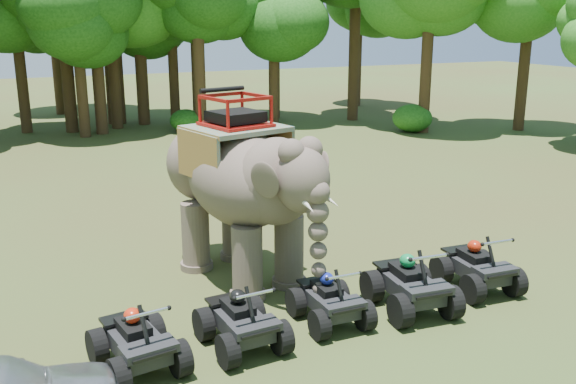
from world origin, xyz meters
name	(u,v)px	position (x,y,z in m)	size (l,w,h in m)	color
ground	(312,292)	(0.00, 0.00, 0.00)	(110.00, 110.00, 0.00)	#47381E
elephant	(240,187)	(-1.04, 1.44, 2.07)	(2.16, 4.92, 4.13)	#50433A
atv_0	(137,334)	(-3.95, -1.53, 0.63)	(1.25, 1.71, 1.27)	black
atv_1	(241,314)	(-2.13, -1.52, 0.63)	(1.23, 1.69, 1.25)	black
atv_2	(330,294)	(-0.30, -1.36, 0.59)	(1.16, 1.60, 1.18)	black
atv_3	(411,277)	(1.41, -1.52, 0.68)	(1.34, 1.84, 1.36)	black
atv_4	(478,261)	(3.28, -1.28, 0.64)	(1.27, 1.73, 1.29)	black
tree_0	(111,35)	(0.00, 22.64, 4.74)	(6.64, 6.64, 9.48)	#195114
tree_1	(198,38)	(3.66, 19.79, 4.62)	(6.46, 6.46, 9.23)	#195114
tree_2	(273,53)	(7.91, 20.43, 3.78)	(5.29, 5.29, 7.56)	#195114
tree_3	(355,31)	(12.56, 20.05, 4.85)	(6.79, 6.79, 9.71)	#195114
tree_4	(428,44)	(13.77, 15.09, 4.32)	(6.04, 6.04, 8.63)	#195114
tree_5	(526,48)	(18.63, 13.61, 4.10)	(5.74, 5.74, 8.20)	#195114
tree_30	(19,55)	(-4.36, 23.23, 3.81)	(5.33, 5.33, 7.62)	#195114
tree_32	(196,45)	(4.25, 22.25, 4.15)	(5.81, 5.81, 8.30)	#195114
tree_33	(173,53)	(3.22, 23.13, 3.72)	(5.21, 5.21, 7.44)	#195114
tree_34	(53,20)	(-2.12, 29.16, 5.42)	(7.59, 7.59, 10.85)	#195114
tree_35	(95,36)	(-0.98, 21.32, 4.70)	(6.58, 6.58, 9.40)	#195114
tree_36	(358,43)	(15.79, 25.15, 4.01)	(5.61, 5.61, 8.01)	#195114
tree_37	(116,50)	(0.47, 24.15, 3.92)	(5.49, 5.49, 7.85)	#195114
tree_39	(139,37)	(1.78, 24.59, 4.55)	(6.37, 6.37, 9.10)	#195114
tree_40	(107,28)	(0.10, 24.27, 5.06)	(7.09, 7.09, 10.13)	#195114
tree_42	(63,24)	(-2.27, 22.49, 5.26)	(7.36, 7.36, 10.51)	#195114
tree_43	(138,19)	(1.56, 23.39, 5.48)	(7.67, 7.67, 10.95)	#195114
tree_44	(79,60)	(-1.86, 20.77, 3.66)	(5.13, 5.13, 7.32)	#195114
tree_46	(275,42)	(8.84, 22.41, 4.24)	(5.93, 5.93, 8.48)	#195114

